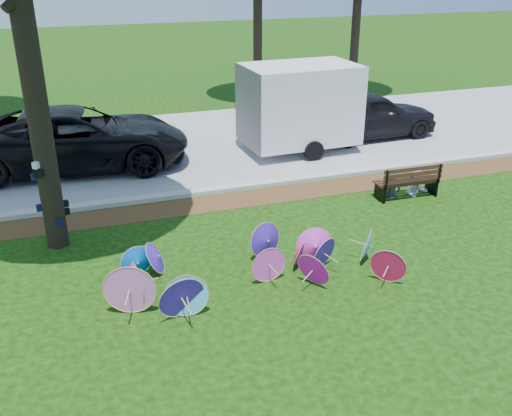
{
  "coord_description": "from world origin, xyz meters",
  "views": [
    {
      "loc": [
        -2.9,
        -8.03,
        5.63
      ],
      "look_at": [
        0.5,
        2.0,
        0.9
      ],
      "focal_mm": 40.0,
      "sensor_mm": 36.0,
      "label": 1
    }
  ],
  "objects_px": {
    "park_bench": "(406,180)",
    "person_left": "(394,174)",
    "cargo_trailer": "(300,104)",
    "dark_pickup": "(369,115)",
    "parasol_pile": "(238,268)",
    "person_right": "(418,169)",
    "black_van": "(77,139)"
  },
  "relations": [
    {
      "from": "parasol_pile",
      "to": "park_bench",
      "type": "height_order",
      "value": "parasol_pile"
    },
    {
      "from": "cargo_trailer",
      "to": "parasol_pile",
      "type": "bearing_deg",
      "value": -122.59
    },
    {
      "from": "black_van",
      "to": "person_right",
      "type": "height_order",
      "value": "black_van"
    },
    {
      "from": "dark_pickup",
      "to": "cargo_trailer",
      "type": "height_order",
      "value": "cargo_trailer"
    },
    {
      "from": "dark_pickup",
      "to": "cargo_trailer",
      "type": "bearing_deg",
      "value": 98.51
    },
    {
      "from": "cargo_trailer",
      "to": "person_left",
      "type": "distance_m",
      "value": 4.42
    },
    {
      "from": "parasol_pile",
      "to": "black_van",
      "type": "bearing_deg",
      "value": 107.58
    },
    {
      "from": "black_van",
      "to": "cargo_trailer",
      "type": "bearing_deg",
      "value": -89.02
    },
    {
      "from": "parasol_pile",
      "to": "black_van",
      "type": "distance_m",
      "value": 7.97
    },
    {
      "from": "black_van",
      "to": "dark_pickup",
      "type": "relative_size",
      "value": 1.37
    },
    {
      "from": "parasol_pile",
      "to": "black_van",
      "type": "xyz_separation_m",
      "value": [
        -2.4,
        7.59,
        0.49
      ]
    },
    {
      "from": "black_van",
      "to": "person_right",
      "type": "distance_m",
      "value": 9.35
    },
    {
      "from": "person_right",
      "to": "dark_pickup",
      "type": "bearing_deg",
      "value": 84.71
    },
    {
      "from": "cargo_trailer",
      "to": "person_right",
      "type": "bearing_deg",
      "value": -73.19
    },
    {
      "from": "dark_pickup",
      "to": "parasol_pile",
      "type": "bearing_deg",
      "value": 135.47
    },
    {
      "from": "cargo_trailer",
      "to": "person_left",
      "type": "height_order",
      "value": "cargo_trailer"
    },
    {
      "from": "parasol_pile",
      "to": "dark_pickup",
      "type": "distance_m",
      "value": 10.25
    },
    {
      "from": "cargo_trailer",
      "to": "person_right",
      "type": "height_order",
      "value": "cargo_trailer"
    },
    {
      "from": "person_right",
      "to": "parasol_pile",
      "type": "bearing_deg",
      "value": -144.15
    },
    {
      "from": "dark_pickup",
      "to": "person_right",
      "type": "xyz_separation_m",
      "value": [
        -1.26,
        -4.79,
        -0.11
      ]
    },
    {
      "from": "park_bench",
      "to": "parasol_pile",
      "type": "bearing_deg",
      "value": -151.31
    },
    {
      "from": "park_bench",
      "to": "person_right",
      "type": "distance_m",
      "value": 0.42
    },
    {
      "from": "cargo_trailer",
      "to": "person_left",
      "type": "xyz_separation_m",
      "value": [
        0.76,
        -4.27,
        -0.85
      ]
    },
    {
      "from": "park_bench",
      "to": "person_left",
      "type": "relative_size",
      "value": 1.33
    },
    {
      "from": "person_left",
      "to": "cargo_trailer",
      "type": "bearing_deg",
      "value": 103.64
    },
    {
      "from": "person_left",
      "to": "person_right",
      "type": "bearing_deg",
      "value": 3.53
    },
    {
      "from": "dark_pickup",
      "to": "park_bench",
      "type": "distance_m",
      "value": 5.11
    },
    {
      "from": "parasol_pile",
      "to": "dark_pickup",
      "type": "xyz_separation_m",
      "value": [
        6.88,
        7.58,
        0.4
      ]
    },
    {
      "from": "cargo_trailer",
      "to": "park_bench",
      "type": "bearing_deg",
      "value": -77.65
    },
    {
      "from": "parasol_pile",
      "to": "park_bench",
      "type": "bearing_deg",
      "value": 27.45
    },
    {
      "from": "parasol_pile",
      "to": "cargo_trailer",
      "type": "xyz_separation_m",
      "value": [
        4.16,
        7.06,
        1.09
      ]
    },
    {
      "from": "black_van",
      "to": "park_bench",
      "type": "height_order",
      "value": "black_van"
    }
  ]
}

